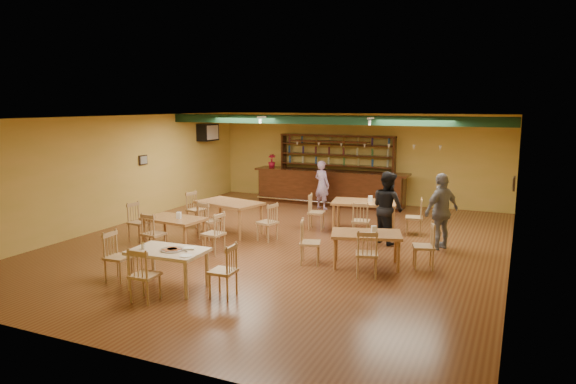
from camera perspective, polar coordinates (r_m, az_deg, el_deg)
The scene contains 23 objects.
floor at distance 12.56m, azimuth -0.46°, elevation -5.65°, with size 12.00×12.00×0.00m, color brown.
ceiling_beam at distance 14.72m, azimuth 4.14°, elevation 7.89°, with size 10.00×0.30×0.25m, color black.
track_rail_left at distance 15.97m, azimuth -1.24°, elevation 8.29°, with size 0.05×2.50×0.05m, color silver.
track_rail_right at distance 14.87m, azimuth 10.07°, elevation 8.05°, with size 0.05×2.50×0.05m, color silver.
ac_unit at distance 18.16m, azimuth -8.76°, elevation 6.48°, with size 0.34×0.70×0.48m, color silver.
picture_left at distance 15.74m, azimuth -15.58°, elevation 3.40°, with size 0.04×0.34×0.28m, color black.
picture_right at distance 11.62m, azimuth 23.52°, elevation 0.87°, with size 0.04×0.34×0.28m, color black.
bar_counter at distance 17.37m, azimuth 4.60°, elevation 0.49°, with size 5.20×0.85×1.13m, color black.
back_bar_hutch at distance 17.88m, azimuth 5.31°, elevation 2.60°, with size 4.02×0.40×2.28m, color black.
poinsettia at distance 18.09m, azimuth -1.79°, elevation 3.42°, with size 0.26×0.26×0.46m, color maroon.
dining_table_a at distance 13.57m, azimuth -6.41°, elevation -2.77°, with size 1.64×0.99×0.82m, color #966335.
dining_table_b at distance 13.72m, azimuth 8.32°, elevation -2.69°, with size 1.63×0.98×0.82m, color #966335.
dining_table_c at distance 12.47m, azimuth -12.31°, elevation -4.33°, with size 1.39×0.83×0.69m, color #966335.
dining_table_d at distance 10.89m, azimuth 8.53°, elevation -6.23°, with size 1.41×0.85×0.71m, color #966335.
near_table at distance 9.76m, azimuth -12.94°, elevation -8.21°, with size 1.34×0.86×0.72m, color tan.
pizza_tray at distance 9.60m, azimuth -12.57°, elevation -6.21°, with size 0.40×0.40×0.01m, color silver.
parmesan_shaker at distance 9.80m, azimuth -15.56°, elevation -5.72°, with size 0.07×0.07×0.11m, color #EAE5C6.
napkin_stack at distance 9.61m, azimuth -10.73°, elevation -6.08°, with size 0.20×0.15×0.03m, color white.
pizza_server at distance 9.55m, azimuth -11.70°, elevation -6.20°, with size 0.32×0.09×0.00m, color silver.
side_plate at distance 9.20m, azimuth -11.12°, elevation -6.85°, with size 0.22×0.22×0.01m, color white.
patron_bar at distance 16.56m, azimuth 3.74°, elevation 0.79°, with size 0.56×0.37×1.55m, color #8D52B2.
patron_right_a at distance 12.67m, azimuth 10.85°, elevation -1.66°, with size 0.84×0.66×1.73m, color black.
patron_right_b at distance 12.44m, azimuth 16.45°, elevation -2.03°, with size 1.03×0.43×1.76m, color gray.
Camera 1 is at (5.08, -11.01, 3.30)m, focal length 32.49 mm.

